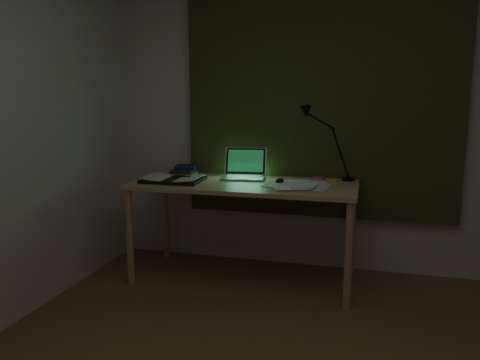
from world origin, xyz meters
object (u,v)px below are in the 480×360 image
object	(u,v)px
laptop	(243,164)
book_stack	(185,170)
open_textbook	(173,179)
desk_lamp	(350,145)
loose_papers	(298,186)
desk	(244,231)

from	to	relation	value
laptop	book_stack	bearing A→B (deg)	169.39
open_textbook	desk_lamp	size ratio (longest dim) A/B	0.81
loose_papers	desk_lamp	world-z (taller)	desk_lamp
desk_lamp	loose_papers	bearing A→B (deg)	-127.86
desk_lamp	open_textbook	bearing A→B (deg)	-158.18
desk	book_stack	distance (m)	0.73
laptop	book_stack	world-z (taller)	laptop
open_textbook	book_stack	bearing A→B (deg)	91.08
laptop	desk_lamp	size ratio (longest dim) A/B	0.69
desk	loose_papers	distance (m)	0.59
open_textbook	book_stack	size ratio (longest dim) A/B	2.02
laptop	loose_papers	world-z (taller)	laptop
desk_lamp	desk	bearing A→B (deg)	-154.06
laptop	open_textbook	size ratio (longest dim) A/B	0.85
desk	open_textbook	distance (m)	0.69
open_textbook	loose_papers	size ratio (longest dim) A/B	1.18
loose_papers	open_textbook	bearing A→B (deg)	-178.39
laptop	open_textbook	distance (m)	0.57
book_stack	laptop	bearing A→B (deg)	-2.84
open_textbook	loose_papers	distance (m)	0.97
desk	loose_papers	size ratio (longest dim) A/B	4.50
open_textbook	desk_lamp	world-z (taller)	desk_lamp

